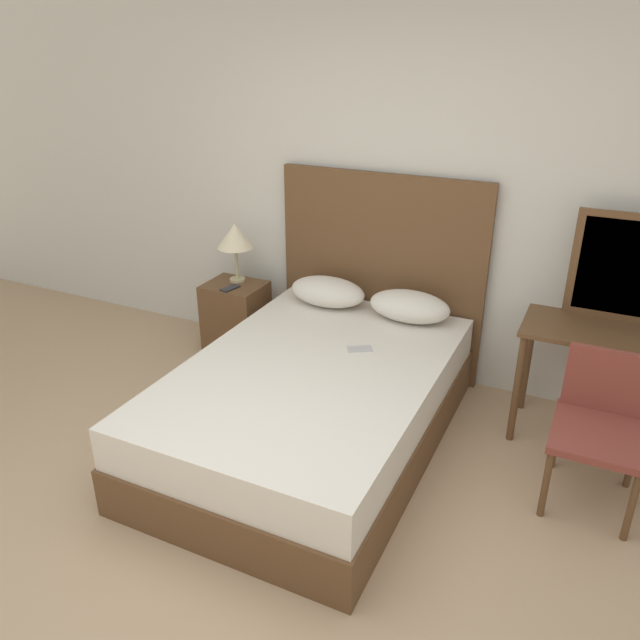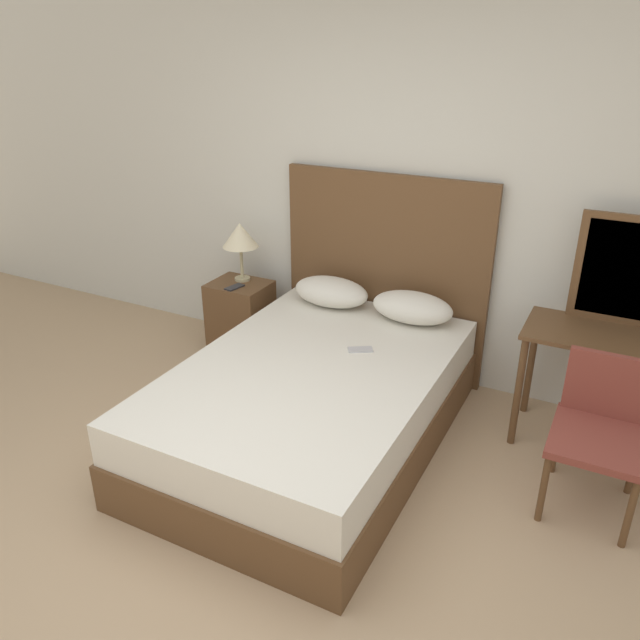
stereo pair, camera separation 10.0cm
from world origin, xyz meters
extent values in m
plane|color=tan|center=(0.00, 0.00, 0.00)|extent=(16.00, 16.00, 0.00)
cube|color=silver|center=(0.00, 2.34, 1.35)|extent=(10.00, 0.06, 2.70)
cube|color=brown|center=(-0.12, 1.17, 0.14)|extent=(1.43, 2.14, 0.28)
cube|color=silver|center=(-0.12, 1.17, 0.41)|extent=(1.40, 2.10, 0.25)
cube|color=brown|center=(-0.12, 2.27, 0.72)|extent=(1.50, 0.05, 1.45)
ellipsoid|color=silver|center=(-0.42, 2.03, 0.63)|extent=(0.55, 0.32, 0.20)
ellipsoid|color=silver|center=(0.19, 2.03, 0.63)|extent=(0.55, 0.32, 0.20)
cube|color=#B7B7BC|center=(0.05, 1.48, 0.53)|extent=(0.16, 0.14, 0.01)
cube|color=brown|center=(-1.17, 1.97, 0.29)|extent=(0.43, 0.36, 0.58)
cylinder|color=tan|center=(-1.18, 2.04, 0.59)|extent=(0.12, 0.12, 0.02)
cylinder|color=tan|center=(-1.18, 2.04, 0.72)|extent=(0.02, 0.02, 0.25)
cone|color=beige|center=(-1.18, 2.04, 0.94)|extent=(0.27, 0.27, 0.18)
cube|color=#232328|center=(-1.15, 1.88, 0.58)|extent=(0.10, 0.16, 0.01)
cube|color=brown|center=(1.43, 1.93, 0.72)|extent=(1.00, 0.48, 0.02)
cylinder|color=brown|center=(0.97, 1.72, 0.36)|extent=(0.04, 0.04, 0.71)
cylinder|color=brown|center=(0.97, 2.13, 0.36)|extent=(0.04, 0.04, 0.71)
cube|color=brown|center=(1.43, 2.14, 1.06)|extent=(0.62, 0.03, 0.64)
cube|color=#B2BCC6|center=(1.43, 2.13, 1.06)|extent=(0.53, 0.01, 0.57)
cube|color=brown|center=(1.44, 1.33, 0.42)|extent=(0.46, 0.51, 0.04)
cube|color=brown|center=(1.44, 1.56, 0.62)|extent=(0.43, 0.04, 0.36)
cylinder|color=brown|center=(1.24, 1.10, 0.20)|extent=(0.04, 0.04, 0.40)
cylinder|color=brown|center=(1.64, 1.10, 0.20)|extent=(0.04, 0.04, 0.40)
cylinder|color=brown|center=(1.24, 1.55, 0.20)|extent=(0.04, 0.04, 0.40)
cylinder|color=brown|center=(1.64, 1.55, 0.20)|extent=(0.04, 0.04, 0.40)
camera|label=1|loc=(1.31, -1.68, 2.28)|focal=35.00mm
camera|label=2|loc=(1.40, -1.64, 2.28)|focal=35.00mm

